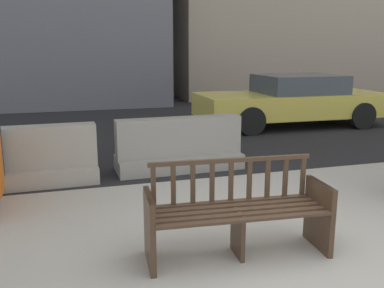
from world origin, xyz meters
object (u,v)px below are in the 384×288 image
at_px(street_bench, 237,214).
at_px(jersey_barrier_centre, 179,149).
at_px(car_taxi_near, 293,100).
at_px(jersey_barrier_left, 25,162).

relative_size(street_bench, jersey_barrier_centre, 0.85).
bearing_deg(jersey_barrier_centre, car_taxi_near, 39.37).
bearing_deg(car_taxi_near, street_bench, -123.33).
distance_m(jersey_barrier_centre, car_taxi_near, 4.85).
relative_size(jersey_barrier_left, car_taxi_near, 0.43).
bearing_deg(jersey_barrier_centre, jersey_barrier_left, -176.04).
height_order(jersey_barrier_left, car_taxi_near, car_taxi_near).
height_order(street_bench, jersey_barrier_centre, street_bench).
distance_m(jersey_barrier_left, car_taxi_near, 6.85).
relative_size(street_bench, jersey_barrier_left, 0.85).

